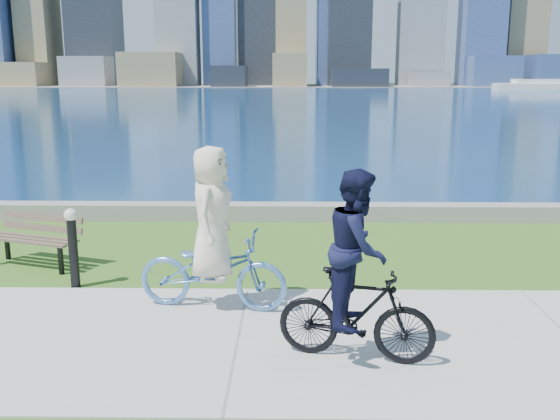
{
  "coord_description": "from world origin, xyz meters",
  "views": [
    {
      "loc": [
        0.63,
        -6.94,
        3.15
      ],
      "look_at": [
        0.47,
        2.25,
        1.1
      ],
      "focal_mm": 40.0,
      "sensor_mm": 36.0,
      "label": 1
    }
  ],
  "objects_px": {
    "park_bench": "(35,236)",
    "bollard_lamp": "(73,243)",
    "cyclist_woman": "(212,250)",
    "cyclist_man": "(357,282)"
  },
  "relations": [
    {
      "from": "bollard_lamp",
      "to": "cyclist_woman",
      "type": "relative_size",
      "value": 0.55
    },
    {
      "from": "park_bench",
      "to": "bollard_lamp",
      "type": "xyz_separation_m",
      "value": [
        1.0,
        -1.08,
        0.18
      ]
    },
    {
      "from": "park_bench",
      "to": "bollard_lamp",
      "type": "relative_size",
      "value": 1.4
    },
    {
      "from": "park_bench",
      "to": "bollard_lamp",
      "type": "height_order",
      "value": "bollard_lamp"
    },
    {
      "from": "bollard_lamp",
      "to": "cyclist_woman",
      "type": "xyz_separation_m",
      "value": [
        2.16,
        -0.83,
        0.15
      ]
    },
    {
      "from": "park_bench",
      "to": "bollard_lamp",
      "type": "bearing_deg",
      "value": -28.18
    },
    {
      "from": "cyclist_woman",
      "to": "cyclist_man",
      "type": "xyz_separation_m",
      "value": [
        1.76,
        -1.51,
        0.08
      ]
    },
    {
      "from": "park_bench",
      "to": "bollard_lamp",
      "type": "distance_m",
      "value": 1.48
    },
    {
      "from": "bollard_lamp",
      "to": "cyclist_man",
      "type": "distance_m",
      "value": 4.57
    },
    {
      "from": "park_bench",
      "to": "cyclist_man",
      "type": "bearing_deg",
      "value": -15.89
    }
  ]
}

